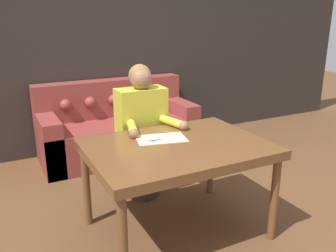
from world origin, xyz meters
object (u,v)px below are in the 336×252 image
dining_table (177,153)px  person (142,133)px  couch (117,129)px  scissors (157,140)px

dining_table → person: 0.65m
dining_table → person: (-0.01, 0.65, -0.03)m
couch → scissors: size_ratio=8.90×
couch → person: (-0.15, -1.10, 0.30)m
dining_table → couch: size_ratio=0.72×
dining_table → scissors: (-0.10, 0.14, 0.07)m
scissors → couch: bearing=81.5°
dining_table → person: person is taller
couch → scissors: bearing=-98.5°
dining_table → scissors: bearing=126.2°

